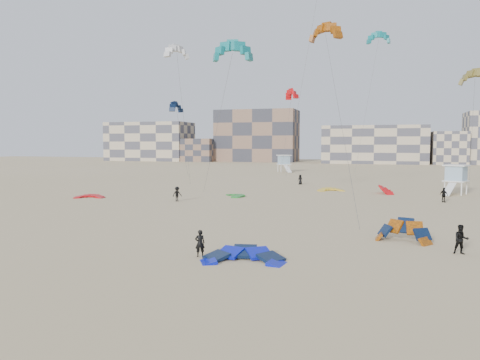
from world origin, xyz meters
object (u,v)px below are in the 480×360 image
(kite_ground_blue, at_px, (243,261))
(lifeguard_tower_near, at_px, (456,180))
(kitesurfer_main, at_px, (200,243))
(kite_ground_orange, at_px, (403,242))

(kite_ground_blue, relative_size, lifeguard_tower_near, 0.82)
(kite_ground_blue, relative_size, kitesurfer_main, 2.95)
(kitesurfer_main, height_order, lifeguard_tower_near, lifeguard_tower_near)
(kite_ground_orange, height_order, kitesurfer_main, kite_ground_orange)
(kite_ground_orange, xyz_separation_m, kitesurfer_main, (-11.57, -7.74, 0.79))
(kitesurfer_main, bearing_deg, kite_ground_orange, -175.22)
(kite_ground_orange, xyz_separation_m, lifeguard_tower_near, (7.90, 32.34, 1.89))
(lifeguard_tower_near, bearing_deg, kitesurfer_main, -90.23)
(kite_ground_blue, distance_m, kitesurfer_main, 2.85)
(kite_ground_orange, distance_m, lifeguard_tower_near, 33.34)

